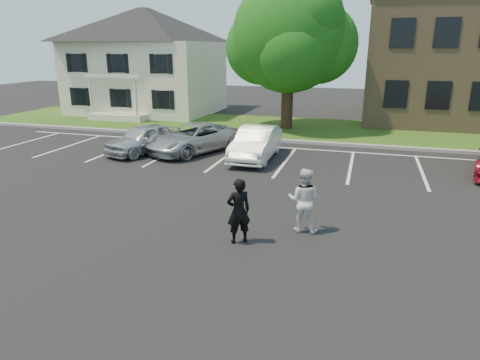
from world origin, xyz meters
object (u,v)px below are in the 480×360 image
(house, at_px, (147,61))
(tree, at_px, (291,38))
(man_white_shirt, at_px, (304,200))
(car_white_sedan, at_px, (256,143))
(car_silver_west, at_px, (144,139))
(man_black_suit, at_px, (239,211))
(car_silver_minivan, at_px, (194,138))

(house, height_order, tree, tree)
(house, bearing_deg, man_white_shirt, -52.19)
(tree, relative_size, car_white_sedan, 2.01)
(tree, height_order, man_white_shirt, tree)
(man_white_shirt, bearing_deg, car_silver_west, -36.58)
(house, relative_size, car_white_sedan, 2.35)
(tree, height_order, car_white_sedan, tree)
(tree, bearing_deg, car_silver_west, -123.88)
(car_silver_west, bearing_deg, car_white_sedan, 23.63)
(man_white_shirt, bearing_deg, tree, -75.80)
(house, xyz_separation_m, man_black_suit, (13.36, -20.32, -2.97))
(man_black_suit, bearing_deg, car_silver_west, -83.61)
(man_black_suit, xyz_separation_m, car_white_sedan, (-1.74, 8.48, -0.14))
(man_white_shirt, height_order, car_white_sedan, man_white_shirt)
(house, distance_m, man_black_suit, 24.50)
(man_white_shirt, distance_m, car_silver_west, 11.05)
(car_white_sedan, bearing_deg, car_silver_west, -176.72)
(man_white_shirt, bearing_deg, house, -49.91)
(tree, xyz_separation_m, car_silver_west, (-5.43, -8.09, -4.67))
(car_silver_west, xyz_separation_m, car_white_sedan, (5.39, 0.35, 0.04))
(man_black_suit, relative_size, car_silver_minivan, 0.35)
(tree, distance_m, car_white_sedan, 9.02)
(man_black_suit, distance_m, car_white_sedan, 8.66)
(house, height_order, car_silver_minivan, house)
(tree, height_order, car_silver_west, tree)
(car_silver_west, height_order, car_silver_minivan, car_silver_west)
(man_white_shirt, xyz_separation_m, car_white_sedan, (-3.21, 7.28, -0.16))
(house, bearing_deg, car_white_sedan, -45.53)
(car_white_sedan, bearing_deg, car_silver_minivan, 171.35)
(car_silver_west, distance_m, car_white_sedan, 5.40)
(tree, bearing_deg, man_black_suit, -84.02)
(car_white_sedan, bearing_deg, man_white_shirt, -66.61)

